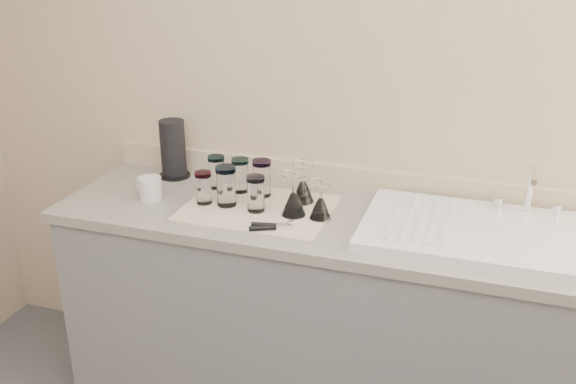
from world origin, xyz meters
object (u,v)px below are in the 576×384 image
(sink_unit, at_px, (484,232))
(tumbler_purple, at_px, (262,178))
(tumbler_cyan, at_px, (240,175))
(tumbler_lavender, at_px, (256,193))
(tumbler_magenta, at_px, (203,187))
(goblet_front_left, at_px, (294,201))
(tumbler_teal, at_px, (217,172))
(paper_towel_roll, at_px, (173,150))
(white_mug, at_px, (150,188))
(goblet_back_left, at_px, (303,189))
(can_opener, at_px, (272,227))
(tumbler_blue, at_px, (226,186))
(goblet_front_right, at_px, (320,206))

(sink_unit, height_order, tumbler_purple, sink_unit)
(tumbler_cyan, distance_m, tumbler_lavender, 0.20)
(tumbler_magenta, relative_size, goblet_front_left, 0.77)
(goblet_front_left, bearing_deg, tumbler_cyan, 151.17)
(sink_unit, xyz_separation_m, goblet_front_left, (-0.67, -0.04, 0.04))
(tumbler_lavender, bearing_deg, tumbler_teal, 144.65)
(paper_towel_roll, bearing_deg, tumbler_purple, -12.67)
(white_mug, relative_size, paper_towel_roll, 0.54)
(tumbler_teal, height_order, goblet_back_left, goblet_back_left)
(tumbler_teal, height_order, can_opener, tumbler_teal)
(goblet_back_left, height_order, goblet_front_left, goblet_front_left)
(tumbler_lavender, relative_size, white_mug, 1.03)
(tumbler_blue, bearing_deg, tumbler_teal, 125.80)
(tumbler_lavender, distance_m, paper_towel_roll, 0.53)
(tumbler_cyan, relative_size, goblet_front_left, 0.84)
(goblet_front_right, bearing_deg, tumbler_magenta, -178.88)
(tumbler_magenta, xyz_separation_m, tumbler_lavender, (0.22, -0.00, 0.01))
(sink_unit, relative_size, tumbler_purple, 5.61)
(goblet_back_left, distance_m, can_opener, 0.28)
(sink_unit, xyz_separation_m, goblet_front_right, (-0.57, -0.04, 0.04))
(sink_unit, bearing_deg, goblet_back_left, 172.50)
(tumbler_teal, bearing_deg, goblet_back_left, -4.03)
(tumbler_magenta, relative_size, tumbler_blue, 0.82)
(goblet_back_left, relative_size, can_opener, 1.03)
(goblet_front_left, height_order, goblet_front_right, goblet_front_left)
(sink_unit, height_order, goblet_back_left, sink_unit)
(tumbler_lavender, distance_m, goblet_front_right, 0.25)
(sink_unit, height_order, can_opener, sink_unit)
(tumbler_cyan, height_order, can_opener, tumbler_cyan)
(tumbler_lavender, relative_size, can_opener, 0.90)
(paper_towel_roll, bearing_deg, white_mug, -83.86)
(goblet_back_left, bearing_deg, white_mug, -165.50)
(goblet_front_right, relative_size, paper_towel_roll, 0.58)
(tumbler_teal, bearing_deg, tumbler_lavender, -35.35)
(tumbler_purple, height_order, tumbler_lavender, tumbler_purple)
(white_mug, bearing_deg, tumbler_magenta, 3.62)
(sink_unit, distance_m, tumbler_lavender, 0.82)
(can_opener, bearing_deg, paper_towel_roll, 146.90)
(tumbler_cyan, xyz_separation_m, tumbler_blue, (0.00, -0.14, 0.01))
(tumbler_purple, distance_m, goblet_back_left, 0.17)
(tumbler_magenta, xyz_separation_m, tumbler_blue, (0.09, 0.01, 0.01))
(goblet_front_right, distance_m, white_mug, 0.69)
(sink_unit, height_order, paper_towel_roll, paper_towel_roll)
(tumbler_cyan, height_order, tumbler_lavender, tumbler_cyan)
(goblet_front_left, xyz_separation_m, paper_towel_roll, (-0.61, 0.23, 0.06))
(sink_unit, height_order, goblet_front_left, sink_unit)
(goblet_front_left, bearing_deg, can_opener, -103.81)
(tumbler_blue, xyz_separation_m, can_opener, (0.24, -0.15, -0.07))
(sink_unit, height_order, tumbler_teal, sink_unit)
(tumbler_blue, relative_size, goblet_front_left, 0.95)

